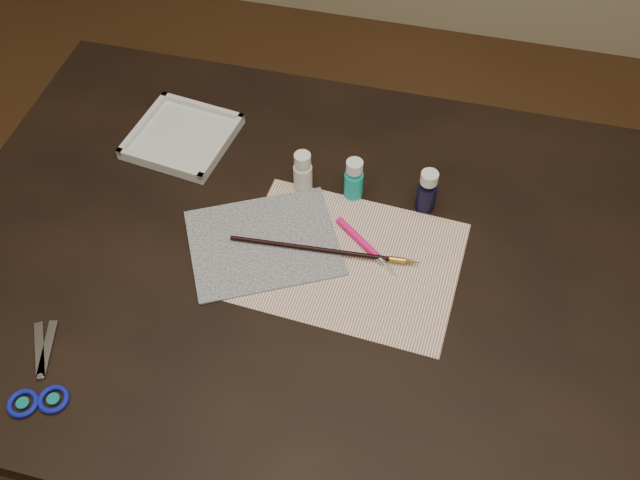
% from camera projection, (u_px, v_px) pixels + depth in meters
% --- Properties ---
extents(ground, '(3.50, 3.50, 0.02)m').
position_uv_depth(ground, '(320.00, 438.00, 1.79)').
color(ground, '#422614').
rests_on(ground, ground).
extents(table, '(1.30, 0.90, 0.75)m').
position_uv_depth(table, '(320.00, 365.00, 1.48)').
color(table, black).
rests_on(table, ground).
extents(paper, '(0.38, 0.30, 0.00)m').
position_uv_depth(paper, '(349.00, 261.00, 1.19)').
color(paper, white).
rests_on(paper, table).
extents(canvas, '(0.31, 0.29, 0.00)m').
position_uv_depth(canvas, '(264.00, 242.00, 1.21)').
color(canvas, black).
rests_on(canvas, paper).
extents(paint_bottle_white, '(0.04, 0.04, 0.08)m').
position_uv_depth(paint_bottle_white, '(303.00, 171.00, 1.26)').
color(paint_bottle_white, silver).
rests_on(paint_bottle_white, table).
extents(paint_bottle_cyan, '(0.04, 0.04, 0.08)m').
position_uv_depth(paint_bottle_cyan, '(354.00, 179.00, 1.25)').
color(paint_bottle_cyan, '#0FADAE').
rests_on(paint_bottle_cyan, table).
extents(paint_bottle_navy, '(0.04, 0.04, 0.08)m').
position_uv_depth(paint_bottle_navy, '(427.00, 191.00, 1.23)').
color(paint_bottle_navy, black).
rests_on(paint_bottle_navy, table).
extents(paintbrush, '(0.32, 0.03, 0.01)m').
position_uv_depth(paintbrush, '(325.00, 250.00, 1.19)').
color(paintbrush, black).
rests_on(paintbrush, canvas).
extents(craft_knife, '(0.13, 0.10, 0.01)m').
position_uv_depth(craft_knife, '(367.00, 247.00, 1.20)').
color(craft_knife, '#FF117E').
rests_on(craft_knife, paper).
extents(scissors, '(0.17, 0.20, 0.01)m').
position_uv_depth(scissors, '(37.00, 368.00, 1.06)').
color(scissors, silver).
rests_on(scissors, table).
extents(palette_tray, '(0.20, 0.20, 0.02)m').
position_uv_depth(palette_tray, '(182.00, 136.00, 1.35)').
color(palette_tray, silver).
rests_on(palette_tray, table).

